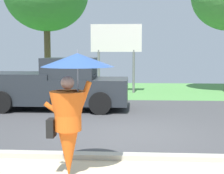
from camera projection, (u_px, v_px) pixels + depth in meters
The scene contains 4 objects.
ground_plane at pixel (129, 114), 11.39m from camera, with size 40.00×22.00×0.20m.
monk_pedestrian at pixel (71, 108), 5.40m from camera, with size 1.19×1.19×2.13m.
pickup_truck at pixel (58, 85), 12.13m from camera, with size 5.20×2.28×1.88m.
roadside_billboard at pixel (116, 43), 16.82m from camera, with size 2.60×0.12×3.50m.
Camera 1 is at (0.11, -8.30, 2.09)m, focal length 52.95 mm.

